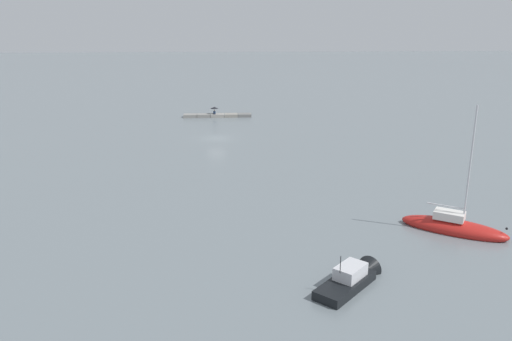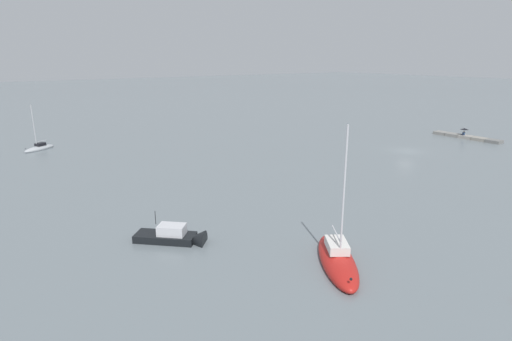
# 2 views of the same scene
# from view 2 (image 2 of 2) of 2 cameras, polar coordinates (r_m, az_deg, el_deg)

# --- Properties ---
(ground_plane) EXTENTS (500.00, 500.00, 0.00)m
(ground_plane) POSITION_cam_2_polar(r_m,az_deg,el_deg) (68.42, 20.35, 2.58)
(ground_plane) COLOR slate
(seawall_pier) EXTENTS (12.10, 1.91, 0.54)m
(seawall_pier) POSITION_cam_2_polar(r_m,az_deg,el_deg) (83.41, 27.36, 4.20)
(seawall_pier) COLOR slate
(seawall_pier) RESTS_ON ground_plane
(person_seated_blue_left) EXTENTS (0.45, 0.64, 0.73)m
(person_seated_blue_left) POSITION_cam_2_polar(r_m,az_deg,el_deg) (83.45, 27.03, 4.61)
(person_seated_blue_left) COLOR #1E2333
(person_seated_blue_left) RESTS_ON seawall_pier
(umbrella_open_black) EXTENTS (1.40, 1.40, 1.30)m
(umbrella_open_black) POSITION_cam_2_polar(r_m,az_deg,el_deg) (83.46, 27.16, 5.20)
(umbrella_open_black) COLOR black
(umbrella_open_black) RESTS_ON seawall_pier
(sailboat_grey_mid) EXTENTS (4.17, 5.32, 7.42)m
(sailboat_grey_mid) POSITION_cam_2_polar(r_m,az_deg,el_deg) (73.54, -28.05, 2.78)
(sailboat_grey_mid) COLOR #ADB2B7
(sailboat_grey_mid) RESTS_ON ground_plane
(sailboat_red_far) EXTENTS (8.06, 6.50, 10.59)m
(sailboat_red_far) POSITION_cam_2_polar(r_m,az_deg,el_deg) (30.22, 11.32, -12.10)
(sailboat_red_far) COLOR red
(sailboat_red_far) RESTS_ON ground_plane
(motorboat_black_near) EXTENTS (5.17, 5.32, 3.19)m
(motorboat_black_near) POSITION_cam_2_polar(r_m,az_deg,el_deg) (33.64, -11.06, -9.22)
(motorboat_black_near) COLOR black
(motorboat_black_near) RESTS_ON ground_plane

